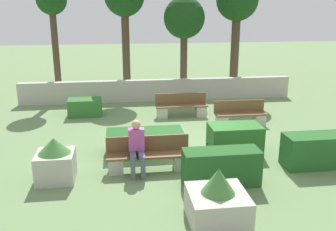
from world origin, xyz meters
TOP-DOWN VIEW (x-y plane):
  - ground_plane at (0.00, 0.00)m, footprint 60.00×60.00m
  - perimeter_wall at (0.00, 5.79)m, footprint 11.55×0.30m
  - bench_front at (-1.02, -1.17)m, footprint 2.08×0.48m
  - bench_left_side at (2.39, 2.00)m, footprint 1.77×0.48m
  - bench_right_side at (0.57, 3.32)m, footprint 1.90×0.49m
  - person_seated_man at (-1.31, -1.31)m, footprint 0.38×0.64m
  - hedge_block_near_left at (-1.02, 0.02)m, footprint 2.11×0.85m
  - hedge_block_near_right at (-2.96, 3.92)m, footprint 1.20×0.75m
  - hedge_block_mid_left at (0.56, -2.15)m, footprint 1.75×0.62m
  - hedge_block_mid_right at (3.45, -1.49)m, footprint 2.10×0.71m
  - hedge_block_far_left at (1.44, -0.36)m, footprint 1.42×0.86m
  - planter_corner_left at (0.08, -3.66)m, footprint 1.10×1.10m
  - planter_corner_right at (-3.22, -1.43)m, footprint 0.87×0.87m
  - suitcase at (0.40, -1.45)m, footprint 0.46×0.25m
  - tree_leftmost at (-4.28, 6.71)m, footprint 1.26×1.26m
  - tree_center_left at (-1.30, 7.42)m, footprint 1.75×1.75m
  - tree_center_right at (1.26, 6.84)m, footprint 1.81×1.81m
  - tree_rightmost at (3.63, 6.86)m, footprint 1.86×1.86m

SIDE VIEW (x-z plane):
  - ground_plane at x=0.00m, z-range 0.00..0.00m
  - suitcase at x=0.40m, z-range -0.10..0.66m
  - hedge_block_near_right at x=-2.96m, z-range 0.00..0.63m
  - hedge_block_near_left at x=-1.02m, z-range 0.00..0.63m
  - bench_left_side at x=2.39m, z-range -0.10..0.74m
  - bench_right_side at x=0.57m, z-range -0.10..0.74m
  - bench_front at x=-1.02m, z-range -0.09..0.75m
  - hedge_block_far_left at x=1.44m, z-range 0.00..0.81m
  - hedge_block_mid_left at x=0.56m, z-range 0.00..0.83m
  - hedge_block_mid_right at x=3.45m, z-range 0.00..0.84m
  - planter_corner_left at x=0.08m, z-range -0.13..0.97m
  - perimeter_wall at x=0.00m, z-range 0.00..0.91m
  - planter_corner_right at x=-3.22m, z-range -0.03..1.01m
  - person_seated_man at x=-1.31m, z-range 0.07..1.40m
  - tree_center_right at x=1.26m, z-range 1.16..5.48m
  - tree_leftmost at x=-4.28m, z-range 1.49..6.29m
  - tree_rightmost at x=3.63m, z-range 1.44..6.55m
  - tree_center_left at x=-1.30m, z-range 1.53..6.72m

